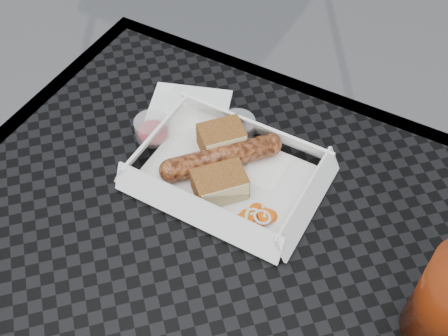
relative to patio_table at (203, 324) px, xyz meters
The scene contains 9 objects.
patio_table is the anchor object (origin of this frame).
food_tray 0.20m from the patio_table, 109.40° to the left, with size 0.22×0.15×0.00m, color white.
bratwurst 0.22m from the patio_table, 112.67° to the left, with size 0.13×0.14×0.03m.
bread_near 0.25m from the patio_table, 113.58° to the left, with size 0.06×0.04×0.04m, color brown.
bread_far 0.18m from the patio_table, 111.43° to the left, with size 0.07×0.05×0.03m, color brown.
veg_garnish 0.15m from the patio_table, 86.21° to the left, with size 0.03×0.03×0.00m.
napkin 0.31m from the patio_table, 124.75° to the left, with size 0.12×0.12×0.00m, color white.
condiment_cup_sauce 0.28m from the patio_table, 136.00° to the left, with size 0.05×0.05×0.03m, color #970B0E.
condiment_cup_empty 0.28m from the patio_table, 109.14° to the left, with size 0.05×0.05×0.03m, color silver.
Camera 1 is at (0.17, -0.25, 1.35)m, focal length 45.00 mm.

